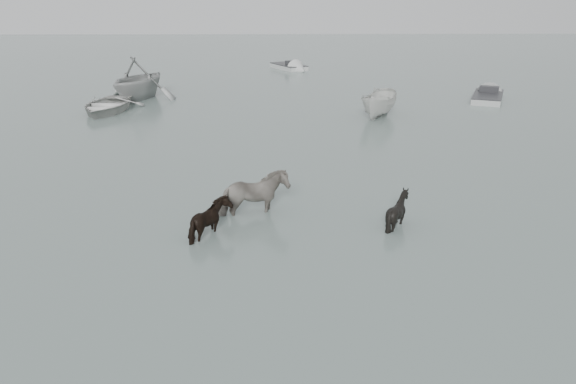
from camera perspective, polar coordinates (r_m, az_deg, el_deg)
The scene contains 9 objects.
ground at distance 14.18m, azimuth -2.16°, elevation -6.89°, with size 140.00×140.00×0.00m, color #556560.
pony_pinto at distance 16.60m, azimuth -3.57°, elevation 0.52°, with size 0.94×2.07×1.75m, color black.
pony_dark at distance 15.35m, azimuth -7.84°, elevation -2.25°, with size 1.27×1.09×1.28m, color black.
pony_black at distance 16.22m, azimuth 11.12°, elevation -1.21°, with size 1.03×1.16×1.27m, color black.
rowboat_lead at distance 32.34m, azimuth -17.99°, elevation 8.59°, with size 3.29×4.61×0.95m, color #B9B9B4.
rowboat_trail at distance 35.55m, azimuth -14.96°, elevation 11.26°, with size 4.36×5.05×2.66m, color #A1A4A1.
boat_small at distance 29.91m, azimuth 9.29°, elevation 8.95°, with size 1.45×3.86×1.49m, color silver.
skiff_port at distance 36.07m, azimuth 19.66°, elevation 9.35°, with size 5.42×1.60×0.75m, color #989A98, non-canonical shape.
skiff_mid at distance 47.39m, azimuth 0.09°, elevation 12.85°, with size 4.98×1.60×0.75m, color #AEB1AF, non-canonical shape.
Camera 1 is at (0.32, -12.62, 6.46)m, focal length 35.00 mm.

